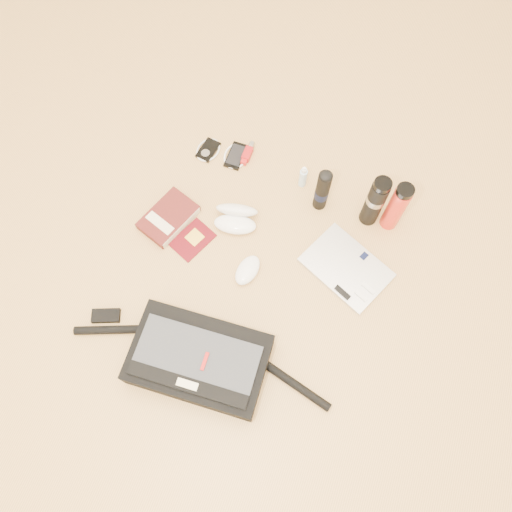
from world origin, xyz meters
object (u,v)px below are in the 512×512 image
book (169,218)px  thermos_red (396,207)px  thermos_black (375,201)px  laptop (346,268)px  messenger_bag (198,360)px

book → thermos_red: thermos_red is taller
book → thermos_black: (0.67, 0.25, 0.11)m
laptop → thermos_red: bearing=92.4°
messenger_bag → thermos_red: 0.83m
messenger_bag → thermos_black: size_ratio=3.52×
book → thermos_red: size_ratio=0.98×
messenger_bag → thermos_black: 0.78m
laptop → thermos_red: size_ratio=1.43×
thermos_black → thermos_red: size_ratio=1.03×
book → laptop: bearing=22.6°
laptop → book: 0.65m
messenger_bag → thermos_black: (0.37, 0.69, 0.07)m
thermos_red → book: bearing=-160.6°
thermos_black → messenger_bag: bearing=-118.1°
laptop → book: book is taller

